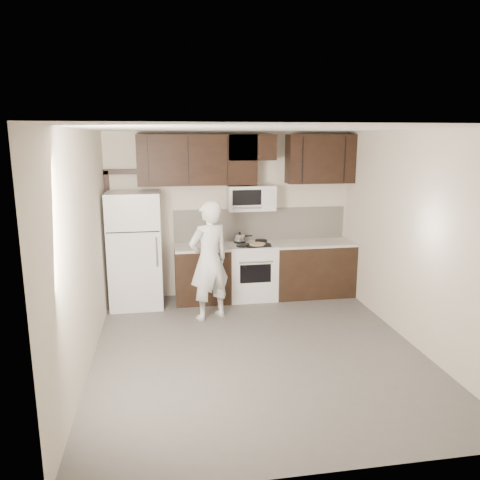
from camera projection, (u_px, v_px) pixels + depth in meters
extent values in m
plane|color=#595654|center=(257.00, 350.00, 5.86)|extent=(4.50, 4.50, 0.00)
plane|color=beige|center=(231.00, 215.00, 7.74)|extent=(4.00, 0.00, 4.00)
plane|color=white|center=(259.00, 129.00, 5.28)|extent=(4.50, 4.50, 0.00)
cube|color=black|center=(202.00, 275.00, 7.55)|extent=(0.87, 0.62, 0.87)
cube|color=black|center=(313.00, 269.00, 7.85)|extent=(1.32, 0.62, 0.87)
cube|color=silver|center=(202.00, 247.00, 7.45)|extent=(0.87, 0.64, 0.04)
cube|color=silver|center=(314.00, 243.00, 7.75)|extent=(1.32, 0.64, 0.04)
cube|color=silver|center=(252.00, 272.00, 7.68)|extent=(0.76, 0.62, 0.89)
cube|color=silver|center=(252.00, 245.00, 7.58)|extent=(0.76, 0.62, 0.02)
cube|color=black|center=(255.00, 274.00, 7.37)|extent=(0.50, 0.01, 0.30)
cylinder|color=silver|center=(256.00, 262.00, 7.30)|extent=(0.55, 0.02, 0.02)
cylinder|color=black|center=(243.00, 246.00, 7.40)|extent=(0.20, 0.20, 0.03)
cylinder|color=black|center=(265.00, 245.00, 7.46)|extent=(0.20, 0.20, 0.03)
cylinder|color=black|center=(240.00, 242.00, 7.69)|extent=(0.20, 0.20, 0.03)
cylinder|color=black|center=(261.00, 241.00, 7.75)|extent=(0.20, 0.20, 0.03)
cube|color=beige|center=(260.00, 224.00, 7.84)|extent=(2.90, 0.02, 0.54)
cube|color=black|center=(197.00, 160.00, 7.28)|extent=(1.85, 0.35, 0.78)
cube|color=black|center=(320.00, 159.00, 7.60)|extent=(1.10, 0.35, 0.78)
cube|color=black|center=(251.00, 147.00, 7.38)|extent=(0.76, 0.35, 0.40)
cube|color=silver|center=(251.00, 198.00, 7.54)|extent=(0.76, 0.38, 0.40)
cube|color=black|center=(247.00, 198.00, 7.32)|extent=(0.46, 0.01, 0.24)
cube|color=silver|center=(269.00, 197.00, 7.38)|extent=(0.18, 0.01, 0.24)
cylinder|color=silver|center=(247.00, 208.00, 7.34)|extent=(0.46, 0.02, 0.02)
cube|color=silver|center=(135.00, 250.00, 7.24)|extent=(0.80, 0.72, 1.80)
cube|color=black|center=(133.00, 232.00, 6.81)|extent=(0.77, 0.01, 0.02)
cylinder|color=silver|center=(157.00, 252.00, 6.91)|extent=(0.03, 0.03, 0.45)
cube|color=black|center=(110.00, 237.00, 7.45)|extent=(0.08, 0.08, 2.10)
cube|color=black|center=(120.00, 172.00, 7.26)|extent=(0.50, 0.08, 0.08)
cylinder|color=silver|center=(240.00, 238.00, 7.68)|extent=(0.19, 0.19, 0.14)
sphere|color=black|center=(240.00, 233.00, 7.66)|extent=(0.04, 0.04, 0.04)
cylinder|color=black|center=(247.00, 236.00, 7.74)|extent=(0.18, 0.07, 0.02)
cube|color=black|center=(257.00, 245.00, 7.46)|extent=(0.41, 0.32, 0.02)
cylinder|color=beige|center=(257.00, 244.00, 7.45)|extent=(0.28, 0.28, 0.02)
imported|color=white|center=(209.00, 261.00, 6.71)|extent=(0.76, 0.65, 1.75)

